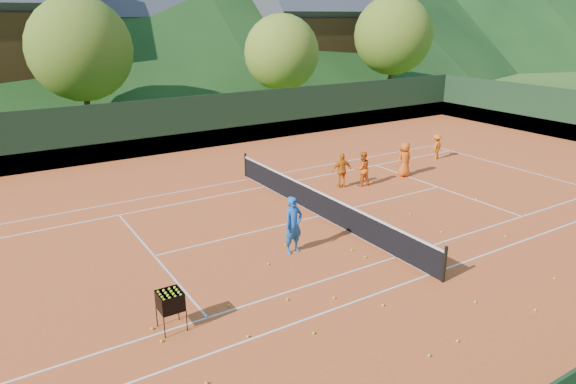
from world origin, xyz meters
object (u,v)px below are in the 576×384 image
tennis_net (320,203)px  chalet_mid (162,40)px  student_a (362,169)px  ball_hopper (170,302)px  student_b (342,170)px  student_d (436,147)px  chalet_right (309,35)px  student_c (404,159)px  coach (293,225)px

tennis_net → chalet_mid: size_ratio=0.95×
student_a → tennis_net: student_a is taller
student_a → chalet_mid: chalet_mid is taller
ball_hopper → student_b: bearing=32.2°
student_d → ball_hopper: student_d is taller
student_b → chalet_right: 32.95m
student_c → chalet_mid: size_ratio=0.13×
student_d → student_b: bearing=-3.9°
ball_hopper → chalet_mid: size_ratio=0.08×
student_b → tennis_net: (-2.78, -2.26, -0.28)m
chalet_right → ball_hopper: bearing=-128.7°
chalet_mid → tennis_net: bearing=-100.0°
coach → ball_hopper: bearing=-165.0°
coach → student_b: (5.31, 4.34, -0.15)m
student_a → chalet_right: (16.30, 27.99, 4.47)m
student_a → coach: bearing=39.9°
coach → student_b: bearing=31.3°
coach → chalet_right: (22.53, 32.08, 4.31)m
student_d → coach: bearing=11.0°
student_d → chalet_mid: 31.18m
student_d → chalet_right: (10.13, 26.64, 4.58)m
coach → chalet_mid: bearing=68.7°
chalet_right → student_b: bearing=-121.8°
student_a → ball_hopper: bearing=35.7°
student_a → ball_hopper: student_a is taller
student_a → chalet_mid: 32.35m
tennis_net → student_d: bearing=18.8°
student_b → chalet_right: (17.22, 27.74, 4.46)m
chalet_mid → student_b: bearing=-95.8°
ball_hopper → coach: bearing=22.9°
student_a → student_b: student_b is taller
coach → student_d: bearing=15.7°
student_b → chalet_mid: size_ratio=0.12×
student_c → student_d: size_ratio=1.24×
student_c → chalet_right: bearing=-116.0°
coach → chalet_mid: 37.29m
tennis_net → chalet_right: (20.00, 30.00, 4.74)m
student_b → student_c: (3.48, -0.23, 0.04)m
student_d → tennis_net: 10.42m
chalet_mid → ball_hopper: bearing=-109.3°
tennis_net → chalet_mid: chalet_mid is taller
student_a → student_d: (6.17, 1.35, -0.11)m
student_c → ball_hopper: size_ratio=1.63×
student_b → chalet_mid: bearing=-84.2°
coach → chalet_right: bearing=46.9°
chalet_mid → chalet_right: (14.00, -4.00, 0.27)m
coach → student_b: coach is taller
ball_hopper → chalet_mid: (13.31, 38.10, 4.22)m
student_a → chalet_mid: size_ratio=0.12×
student_a → chalet_right: bearing=-113.6°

